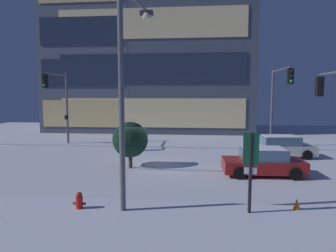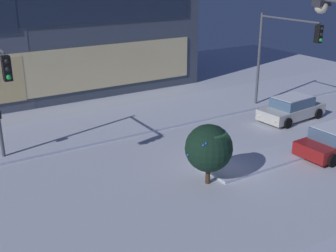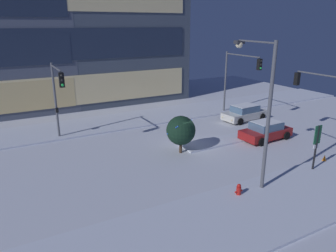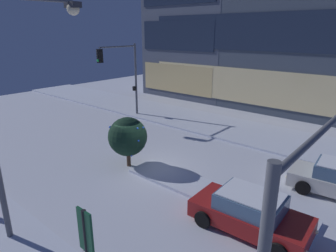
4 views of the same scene
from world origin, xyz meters
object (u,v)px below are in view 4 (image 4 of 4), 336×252
object	(u,v)px
car_near	(250,212)
decorated_tree_median	(128,137)
parking_info_sign	(87,249)
traffic_light_corner_near_right	(314,194)
traffic_light_corner_far_left	(122,69)
street_lamp_arched	(15,88)

from	to	relation	value
car_near	decorated_tree_median	xyz separation A→B (m)	(-7.50, 0.83, 0.99)
parking_info_sign	decorated_tree_median	distance (m)	8.85
parking_info_sign	decorated_tree_median	bearing A→B (deg)	41.54
traffic_light_corner_near_right	parking_info_sign	world-z (taller)	traffic_light_corner_near_right
car_near	traffic_light_corner_far_left	xyz separation A→B (m)	(-14.66, 6.88, 3.46)
traffic_light_corner_far_left	parking_info_sign	bearing A→B (deg)	45.70
car_near	street_lamp_arched	world-z (taller)	street_lamp_arched
traffic_light_corner_far_left	parking_info_sign	distance (m)	18.30
car_near	traffic_light_corner_far_left	distance (m)	16.55
parking_info_sign	street_lamp_arched	bearing A→B (deg)	81.25
decorated_tree_median	traffic_light_corner_far_left	bearing A→B (deg)	139.82
car_near	decorated_tree_median	size ratio (longest dim) A/B	1.61
traffic_light_corner_far_left	street_lamp_arched	world-z (taller)	street_lamp_arched
street_lamp_arched	parking_info_sign	distance (m)	5.65
street_lamp_arched	parking_info_sign	size ratio (longest dim) A/B	2.70
traffic_light_corner_far_left	traffic_light_corner_near_right	size ratio (longest dim) A/B	1.04
street_lamp_arched	parking_info_sign	bearing A→B (deg)	-91.82
car_near	parking_info_sign	world-z (taller)	parking_info_sign
parking_info_sign	car_near	bearing A→B (deg)	-15.70
car_near	traffic_light_corner_far_left	bearing A→B (deg)	152.72
parking_info_sign	decorated_tree_median	size ratio (longest dim) A/B	1.10
traffic_light_corner_near_right	street_lamp_arched	distance (m)	9.05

